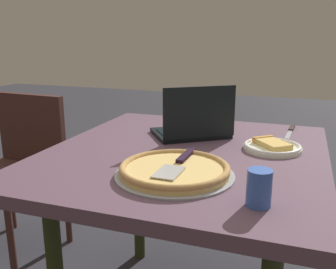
{
  "coord_description": "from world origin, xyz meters",
  "views": [
    {
      "loc": [
        0.39,
        -1.31,
        1.17
      ],
      "look_at": [
        -0.06,
        -0.03,
        0.81
      ],
      "focal_mm": 40.7,
      "sensor_mm": 36.0,
      "label": 1
    }
  ],
  "objects_px": {
    "laptop": "(193,126)",
    "drink_cup": "(259,188)",
    "dining_table": "(185,170)",
    "pizza_tray": "(175,170)",
    "table_knife": "(291,130)",
    "pizza_plate": "(272,146)",
    "chair_near": "(17,164)"
  },
  "relations": [
    {
      "from": "pizza_plate",
      "to": "chair_near",
      "type": "relative_size",
      "value": 0.26
    },
    {
      "from": "pizza_plate",
      "to": "pizza_tray",
      "type": "height_order",
      "value": "same"
    },
    {
      "from": "pizza_tray",
      "to": "table_knife",
      "type": "xyz_separation_m",
      "value": [
        0.32,
        0.69,
        -0.01
      ]
    },
    {
      "from": "laptop",
      "to": "table_knife",
      "type": "distance_m",
      "value": 0.46
    },
    {
      "from": "pizza_tray",
      "to": "drink_cup",
      "type": "xyz_separation_m",
      "value": [
        0.27,
        -0.13,
        0.03
      ]
    },
    {
      "from": "laptop",
      "to": "pizza_plate",
      "type": "height_order",
      "value": "laptop"
    },
    {
      "from": "dining_table",
      "to": "pizza_tray",
      "type": "bearing_deg",
      "value": -80.51
    },
    {
      "from": "dining_table",
      "to": "laptop",
      "type": "relative_size",
      "value": 2.97
    },
    {
      "from": "pizza_tray",
      "to": "drink_cup",
      "type": "bearing_deg",
      "value": -25.93
    },
    {
      "from": "pizza_plate",
      "to": "pizza_tray",
      "type": "bearing_deg",
      "value": -124.91
    },
    {
      "from": "pizza_plate",
      "to": "pizza_tray",
      "type": "relative_size",
      "value": 0.58
    },
    {
      "from": "pizza_tray",
      "to": "dining_table",
      "type": "bearing_deg",
      "value": 99.49
    },
    {
      "from": "laptop",
      "to": "table_knife",
      "type": "bearing_deg",
      "value": 32.51
    },
    {
      "from": "pizza_plate",
      "to": "drink_cup",
      "type": "xyz_separation_m",
      "value": [
        0.01,
        -0.51,
        0.04
      ]
    },
    {
      "from": "dining_table",
      "to": "pizza_tray",
      "type": "height_order",
      "value": "pizza_tray"
    },
    {
      "from": "pizza_tray",
      "to": "table_knife",
      "type": "distance_m",
      "value": 0.76
    },
    {
      "from": "dining_table",
      "to": "chair_near",
      "type": "distance_m",
      "value": 1.06
    },
    {
      "from": "pizza_tray",
      "to": "drink_cup",
      "type": "height_order",
      "value": "drink_cup"
    },
    {
      "from": "pizza_plate",
      "to": "laptop",
      "type": "bearing_deg",
      "value": 167.85
    },
    {
      "from": "table_knife",
      "to": "laptop",
      "type": "bearing_deg",
      "value": -147.49
    },
    {
      "from": "pizza_plate",
      "to": "drink_cup",
      "type": "height_order",
      "value": "drink_cup"
    },
    {
      "from": "laptop",
      "to": "drink_cup",
      "type": "distance_m",
      "value": 0.67
    },
    {
      "from": "pizza_plate",
      "to": "pizza_tray",
      "type": "distance_m",
      "value": 0.46
    },
    {
      "from": "chair_near",
      "to": "pizza_plate",
      "type": "bearing_deg",
      "value": -5.37
    },
    {
      "from": "dining_table",
      "to": "pizza_plate",
      "type": "xyz_separation_m",
      "value": [
        0.3,
        0.12,
        0.09
      ]
    },
    {
      "from": "drink_cup",
      "to": "chair_near",
      "type": "xyz_separation_m",
      "value": [
        -1.33,
        0.63,
        -0.3
      ]
    },
    {
      "from": "pizza_plate",
      "to": "chair_near",
      "type": "distance_m",
      "value": 1.35
    },
    {
      "from": "pizza_plate",
      "to": "drink_cup",
      "type": "distance_m",
      "value": 0.51
    },
    {
      "from": "pizza_plate",
      "to": "drink_cup",
      "type": "relative_size",
      "value": 2.22
    },
    {
      "from": "chair_near",
      "to": "table_knife",
      "type": "bearing_deg",
      "value": 7.96
    },
    {
      "from": "dining_table",
      "to": "table_knife",
      "type": "distance_m",
      "value": 0.57
    },
    {
      "from": "dining_table",
      "to": "table_knife",
      "type": "height_order",
      "value": "table_knife"
    }
  ]
}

